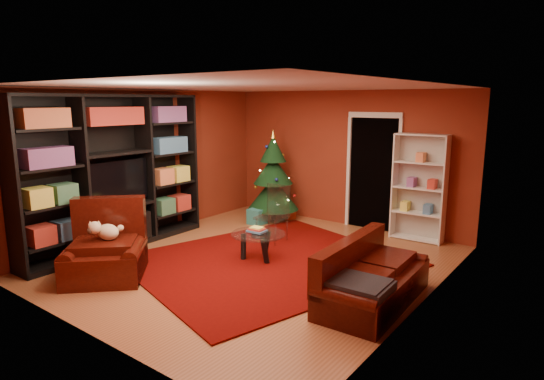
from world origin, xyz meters
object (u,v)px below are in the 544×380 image
Objects in this scene: media_unit at (114,173)px; dog at (108,232)px; christmas_tree at (273,177)px; gift_box_teal at (257,216)px; white_bookshelf at (419,188)px; rug at (268,261)px; gift_box_red at (289,213)px; armchair at (105,248)px; coffee_table at (258,246)px; acrylic_chair at (272,217)px; sofa at (374,272)px.

media_unit reaches higher than dog.
christmas_tree is (0.98, 2.98, -0.36)m from media_unit.
white_bookshelf is at bearing 16.81° from gift_box_teal.
rug is 17.98× the size of gift_box_red.
rug is 2.65m from gift_box_red.
dog is at bearing -40.48° from media_unit.
media_unit is at bearing -109.97° from gift_box_red.
armchair is at bearing -42.81° from media_unit.
dog reaches higher than coffee_table.
armchair reaches higher than dog.
dog is (-2.80, -4.23, -0.29)m from white_bookshelf.
rug is 1.15× the size of media_unit.
gift_box_red is 2.76m from white_bookshelf.
media_unit is 2.69m from acrylic_chair.
dog is (0.09, -3.36, 0.48)m from gift_box_teal.
dog is (1.02, -0.83, -0.62)m from media_unit.
media_unit is at bearing 95.75° from sofa.
gift_box_teal reaches higher than gift_box_red.
sofa reaches higher than gift_box_red.
white_bookshelf is 2.90m from sofa.
coffee_table is at bearing 78.90° from sofa.
christmas_tree is 4.63× the size of dog.
white_bookshelf is at bearing 57.69° from coffee_table.
dog is (-1.41, -1.76, 0.63)m from rug.
armchair is at bearing -127.63° from rug.
christmas_tree is at bearing 46.22° from armchair.
christmas_tree is 2.86m from white_bookshelf.
armchair is 2.74× the size of dog.
white_bookshelf is at bearing 12.26° from dog.
gift_box_teal is at bearing 47.25° from dog.
christmas_tree is (-1.44, 2.05, 0.89)m from rug.
acrylic_chair reaches higher than sofa.
sofa is (3.11, -2.67, 0.28)m from gift_box_red.
rug is at bearing 8.14° from armchair.
sofa is (0.48, -2.81, -0.54)m from white_bookshelf.
sofa is at bearing -29.87° from gift_box_teal.
coffee_table reaches higher than gift_box_red.
gift_box_red is 0.12× the size of sofa.
armchair reaches higher than rug.
sofa reaches higher than gift_box_teal.
acrylic_chair reaches higher than armchair.
christmas_tree reaches higher than armchair.
christmas_tree is at bearing -173.31° from white_bookshelf.
dog is 0.48× the size of coffee_table.
armchair is 1.22× the size of acrylic_chair.
white_bookshelf is 2.13× the size of acrylic_chair.
white_bookshelf is at bearing 36.89° from acrylic_chair.
gift_box_red is at bearing 47.22° from sofa.
coffee_table reaches higher than gift_box_teal.
christmas_tree is 2.23× the size of coffee_table.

